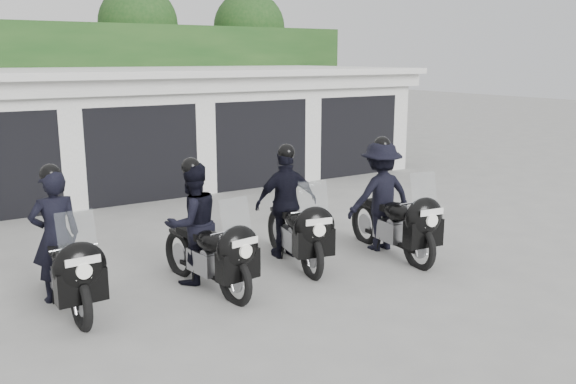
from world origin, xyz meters
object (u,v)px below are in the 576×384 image
police_bike_a (62,251)px  police_bike_b (200,232)px  police_bike_c (291,211)px  police_bike_d (386,202)px

police_bike_a → police_bike_b: bearing=-8.8°
police_bike_c → police_bike_d: size_ratio=0.96×
police_bike_c → police_bike_b: bearing=-160.0°
police_bike_a → police_bike_c: size_ratio=1.01×
police_bike_a → police_bike_c: 3.58m
police_bike_a → police_bike_b: 1.87m
police_bike_a → police_bike_d: police_bike_d is taller
police_bike_d → police_bike_a: bearing=-179.1°
police_bike_b → police_bike_c: bearing=1.3°
police_bike_d → police_bike_c: bearing=168.7°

